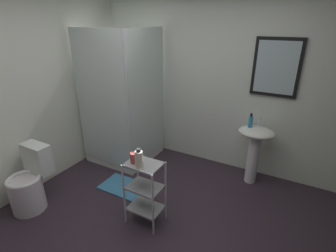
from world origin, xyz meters
The scene contains 12 objects.
ground_plane centered at (0.00, 0.00, -0.01)m, with size 4.20×4.20×0.02m, color #31252F.
wall_back centered at (0.01, 1.85, 1.25)m, with size 4.20×0.14×2.50m.
wall_left centered at (-1.85, 0.00, 1.25)m, with size 0.10×4.20×2.50m, color silver.
shower_stall centered at (-1.18, 1.18, 0.46)m, with size 0.92×0.92×2.00m.
pedestal_sink centered at (0.69, 1.52, 0.58)m, with size 0.46×0.37×0.81m.
sink_faucet centered at (0.69, 1.64, 0.86)m, with size 0.03×0.03×0.10m, color silver.
toilet centered at (-1.48, -0.26, 0.31)m, with size 0.37×0.49×0.76m.
storage_cart centered at (-0.16, 0.18, 0.44)m, with size 0.38×0.28×0.74m.
hand_soap_bottle centered at (0.60, 1.50, 0.89)m, with size 0.05×0.05×0.18m.
lotion_bottle_white centered at (-0.16, 0.11, 0.83)m, with size 0.08×0.08×0.21m.
rinse_cup centered at (-0.26, 0.15, 0.79)m, with size 0.08×0.08×0.11m, color #B24742.
bath_mat centered at (-0.77, 0.55, 0.01)m, with size 0.60×0.40×0.02m, color teal.
Camera 1 is at (1.13, -1.65, 2.09)m, focal length 27.22 mm.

